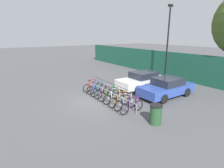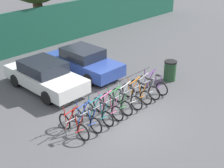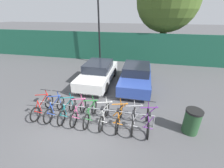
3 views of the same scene
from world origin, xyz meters
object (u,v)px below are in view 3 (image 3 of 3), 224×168
at_px(bicycle_pink, 79,112).
at_px(car_blue, 136,76).
at_px(bicycle_blue, 55,108).
at_px(trash_bin, 192,121).
at_px(bicycle_silver, 133,119).
at_px(bicycle_green, 90,113).
at_px(bicycle_teal, 67,110).
at_px(bicycle_white, 104,115).
at_px(bicycle_red, 43,107).
at_px(lamp_post, 99,18).
at_px(tree_behind_hoarding, 168,0).
at_px(bike_rack, 92,109).
at_px(car_white, 98,73).
at_px(bicycle_orange, 119,117).
at_px(bicycle_purple, 148,121).

height_order(bicycle_pink, car_blue, car_blue).
distance_m(bicycle_blue, trash_bin, 5.86).
relative_size(bicycle_silver, trash_bin, 1.66).
distance_m(bicycle_pink, bicycle_green, 0.55).
relative_size(bicycle_teal, bicycle_white, 1.00).
distance_m(bicycle_teal, trash_bin, 5.23).
height_order(bicycle_red, lamp_post, lamp_post).
distance_m(bicycle_silver, tree_behind_hoarding, 11.96).
relative_size(bicycle_pink, bicycle_green, 1.00).
bearing_deg(bicycle_pink, bike_rack, 14.91).
bearing_deg(tree_behind_hoarding, bicycle_teal, -114.03).
xyz_separation_m(bicycle_red, tree_behind_hoarding, (6.05, 10.77, 4.86)).
xyz_separation_m(bicycle_pink, bicycle_silver, (2.43, 0.00, 0.00)).
bearing_deg(bicycle_green, bike_rack, 72.06).
relative_size(car_white, trash_bin, 4.29).
bearing_deg(bicycle_orange, bicycle_pink, -178.40).
relative_size(bicycle_blue, car_blue, 0.40).
relative_size(bicycle_blue, bicycle_purple, 1.00).
height_order(bicycle_teal, tree_behind_hoarding, tree_behind_hoarding).
distance_m(bicycle_blue, car_blue, 5.21).
distance_m(car_white, trash_bin, 6.19).
bearing_deg(bicycle_silver, bicycle_pink, -178.43).
relative_size(bicycle_blue, bicycle_white, 1.00).
xyz_separation_m(bicycle_red, bicycle_white, (2.98, 0.00, 0.00)).
relative_size(bicycle_pink, car_blue, 0.40).
relative_size(bicycle_red, bicycle_blue, 1.00).
bearing_deg(bicycle_blue, bicycle_white, 3.39).
distance_m(bike_rack, bicycle_white, 0.61).
bearing_deg(bicycle_orange, tree_behind_hoarding, 78.92).
distance_m(bicycle_silver, trash_bin, 2.26).
bearing_deg(bicycle_pink, trash_bin, 3.21).
xyz_separation_m(bicycle_blue, tree_behind_hoarding, (5.43, 10.77, 4.86)).
xyz_separation_m(bicycle_teal, bicycle_pink, (0.55, 0.00, 0.00)).
relative_size(bicycle_green, bicycle_purple, 1.00).
bearing_deg(car_white, bicycle_orange, -61.86).
relative_size(bike_rack, bicycle_white, 3.13).
distance_m(bicycle_red, car_blue, 5.64).
distance_m(bicycle_red, lamp_post, 8.72).
distance_m(bicycle_white, bicycle_silver, 1.24).
bearing_deg(tree_behind_hoarding, bike_rack, -108.93).
xyz_separation_m(bicycle_green, car_blue, (1.69, 3.92, 0.31)).
relative_size(bicycle_blue, bicycle_silver, 1.00).
height_order(bicycle_orange, bicycle_silver, same).
height_order(bicycle_blue, tree_behind_hoarding, tree_behind_hoarding).
bearing_deg(trash_bin, tree_behind_hoarding, 92.30).
xyz_separation_m(bicycle_purple, trash_bin, (1.67, 0.17, 0.14)).
xyz_separation_m(bicycle_silver, lamp_post, (-3.74, 7.97, 3.50)).
bearing_deg(bicycle_red, bicycle_green, 3.90).
height_order(bicycle_teal, trash_bin, bicycle_teal).
bearing_deg(bicycle_white, bicycle_silver, 2.06).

